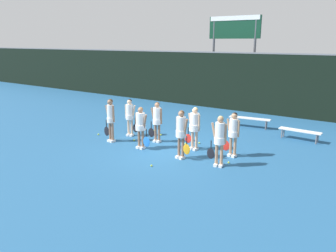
{
  "coord_description": "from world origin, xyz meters",
  "views": [
    {
      "loc": [
        6.75,
        -10.0,
        4.07
      ],
      "look_at": [
        -0.03,
        0.0,
        0.92
      ],
      "focal_mm": 35.0,
      "sensor_mm": 36.0,
      "label": 1
    }
  ],
  "objects_px": {
    "player_6": "(194,125)",
    "bench_courtside": "(300,132)",
    "player_5": "(157,119)",
    "tennis_ball_2": "(134,140)",
    "player_7": "(233,131)",
    "tennis_ball_4": "(229,162)",
    "player_4": "(130,115)",
    "tennis_ball_5": "(199,143)",
    "scoreboard": "(234,37)",
    "tennis_ball_3": "(154,131)",
    "tennis_ball_7": "(185,144)",
    "player_1": "(141,124)",
    "player_0": "(111,117)",
    "tennis_ball_6": "(151,166)",
    "tennis_ball_0": "(161,135)",
    "player_2": "(181,130)",
    "player_3": "(220,137)",
    "tennis_ball_1": "(98,134)",
    "bench_far": "(250,119)"
  },
  "relations": [
    {
      "from": "player_6",
      "to": "bench_courtside",
      "type": "bearing_deg",
      "value": 59.27
    },
    {
      "from": "player_5",
      "to": "player_6",
      "type": "height_order",
      "value": "player_5"
    },
    {
      "from": "bench_courtside",
      "to": "tennis_ball_2",
      "type": "xyz_separation_m",
      "value": [
        -5.72,
        -3.99,
        -0.34
      ]
    },
    {
      "from": "player_7",
      "to": "tennis_ball_4",
      "type": "xyz_separation_m",
      "value": [
        0.19,
        -0.74,
        -0.93
      ]
    },
    {
      "from": "player_4",
      "to": "tennis_ball_5",
      "type": "bearing_deg",
      "value": 1.52
    },
    {
      "from": "scoreboard",
      "to": "tennis_ball_2",
      "type": "relative_size",
      "value": 80.64
    },
    {
      "from": "tennis_ball_3",
      "to": "tennis_ball_7",
      "type": "relative_size",
      "value": 1.01
    },
    {
      "from": "player_1",
      "to": "player_4",
      "type": "distance_m",
      "value": 1.86
    },
    {
      "from": "tennis_ball_2",
      "to": "tennis_ball_7",
      "type": "bearing_deg",
      "value": 21.42
    },
    {
      "from": "scoreboard",
      "to": "player_0",
      "type": "relative_size",
      "value": 3.07
    },
    {
      "from": "bench_courtside",
      "to": "tennis_ball_6",
      "type": "xyz_separation_m",
      "value": [
        -3.37,
        -5.9,
        -0.34
      ]
    },
    {
      "from": "tennis_ball_3",
      "to": "player_7",
      "type": "bearing_deg",
      "value": -14.24
    },
    {
      "from": "player_5",
      "to": "tennis_ball_0",
      "type": "distance_m",
      "value": 1.34
    },
    {
      "from": "bench_courtside",
      "to": "player_5",
      "type": "xyz_separation_m",
      "value": [
        -4.83,
        -3.56,
        0.6
      ]
    },
    {
      "from": "player_0",
      "to": "player_2",
      "type": "relative_size",
      "value": 1.03
    },
    {
      "from": "player_7",
      "to": "tennis_ball_3",
      "type": "xyz_separation_m",
      "value": [
        -4.38,
        1.11,
        -0.93
      ]
    },
    {
      "from": "player_0",
      "to": "tennis_ball_4",
      "type": "relative_size",
      "value": 27.46
    },
    {
      "from": "player_5",
      "to": "tennis_ball_5",
      "type": "height_order",
      "value": "player_5"
    },
    {
      "from": "player_5",
      "to": "tennis_ball_4",
      "type": "distance_m",
      "value": 3.66
    },
    {
      "from": "player_4",
      "to": "tennis_ball_2",
      "type": "distance_m",
      "value": 1.23
    },
    {
      "from": "bench_courtside",
      "to": "player_2",
      "type": "distance_m",
      "value": 5.57
    },
    {
      "from": "tennis_ball_7",
      "to": "tennis_ball_4",
      "type": "bearing_deg",
      "value": -23.05
    },
    {
      "from": "player_3",
      "to": "tennis_ball_3",
      "type": "relative_size",
      "value": 26.25
    },
    {
      "from": "tennis_ball_1",
      "to": "bench_courtside",
      "type": "bearing_deg",
      "value": 29.05
    },
    {
      "from": "tennis_ball_1",
      "to": "tennis_ball_7",
      "type": "height_order",
      "value": "tennis_ball_1"
    },
    {
      "from": "tennis_ball_3",
      "to": "tennis_ball_4",
      "type": "relative_size",
      "value": 1.0
    },
    {
      "from": "player_6",
      "to": "tennis_ball_3",
      "type": "xyz_separation_m",
      "value": [
        -2.84,
        1.22,
        -0.95
      ]
    },
    {
      "from": "player_3",
      "to": "tennis_ball_4",
      "type": "distance_m",
      "value": 1.09
    },
    {
      "from": "scoreboard",
      "to": "player_1",
      "type": "xyz_separation_m",
      "value": [
        0.54,
        -9.8,
        -3.31
      ]
    },
    {
      "from": "player_0",
      "to": "tennis_ball_6",
      "type": "relative_size",
      "value": 27.7
    },
    {
      "from": "player_5",
      "to": "player_1",
      "type": "bearing_deg",
      "value": -95.77
    },
    {
      "from": "player_7",
      "to": "tennis_ball_0",
      "type": "bearing_deg",
      "value": 174.32
    },
    {
      "from": "tennis_ball_6",
      "to": "player_0",
      "type": "bearing_deg",
      "value": 156.84
    },
    {
      "from": "tennis_ball_4",
      "to": "tennis_ball_7",
      "type": "xyz_separation_m",
      "value": [
        -2.34,
        0.99,
        -0.0
      ]
    },
    {
      "from": "bench_courtside",
      "to": "scoreboard",
      "type": "bearing_deg",
      "value": 139.35
    },
    {
      "from": "player_7",
      "to": "tennis_ball_3",
      "type": "bearing_deg",
      "value": 171.44
    },
    {
      "from": "tennis_ball_2",
      "to": "tennis_ball_7",
      "type": "xyz_separation_m",
      "value": [
        2.03,
        0.8,
        -0.0
      ]
    },
    {
      "from": "tennis_ball_2",
      "to": "tennis_ball_4",
      "type": "height_order",
      "value": "tennis_ball_2"
    },
    {
      "from": "tennis_ball_0",
      "to": "tennis_ball_6",
      "type": "relative_size",
      "value": 1.02
    },
    {
      "from": "bench_far",
      "to": "player_7",
      "type": "bearing_deg",
      "value": -84.58
    },
    {
      "from": "player_1",
      "to": "bench_far",
      "type": "bearing_deg",
      "value": 68.34
    },
    {
      "from": "scoreboard",
      "to": "player_7",
      "type": "height_order",
      "value": "scoreboard"
    },
    {
      "from": "player_0",
      "to": "player_5",
      "type": "distance_m",
      "value": 1.91
    },
    {
      "from": "tennis_ball_0",
      "to": "player_1",
      "type": "bearing_deg",
      "value": -78.0
    },
    {
      "from": "bench_far",
      "to": "player_0",
      "type": "bearing_deg",
      "value": -133.01
    },
    {
      "from": "scoreboard",
      "to": "player_4",
      "type": "xyz_separation_m",
      "value": [
        -0.95,
        -8.69,
        -3.31
      ]
    },
    {
      "from": "scoreboard",
      "to": "tennis_ball_1",
      "type": "bearing_deg",
      "value": -103.16
    },
    {
      "from": "scoreboard",
      "to": "player_0",
      "type": "bearing_deg",
      "value": -96.07
    },
    {
      "from": "player_1",
      "to": "player_6",
      "type": "distance_m",
      "value": 2.06
    },
    {
      "from": "scoreboard",
      "to": "player_1",
      "type": "distance_m",
      "value": 10.36
    }
  ]
}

